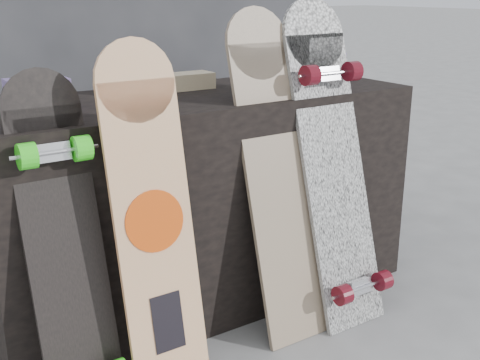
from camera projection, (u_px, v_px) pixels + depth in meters
ground at (276, 353)px, 2.01m from camera, size 60.00×60.00×0.00m
vendor_table at (199, 199)px, 2.29m from camera, size 1.60×0.60×0.80m
booth at (104, 3)px, 2.75m from camera, size 2.40×0.22×2.20m
merch_box_purple at (38, 95)px, 1.87m from camera, size 0.18×0.12×0.10m
merch_box_small at (321, 67)px, 2.42m from camera, size 0.14×0.14×0.12m
merch_box_flat at (184, 81)px, 2.27m from camera, size 0.22×0.10×0.06m
longboard_geisha at (153, 216)px, 1.70m from camera, size 0.24×0.22×1.04m
longboard_celtic at (275, 166)px, 2.04m from camera, size 0.25×0.32×1.11m
longboard_cascadia at (334, 158)px, 2.13m from camera, size 0.26×0.40×1.14m
skateboard_dark at (65, 243)px, 1.66m from camera, size 0.22×0.31×0.97m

